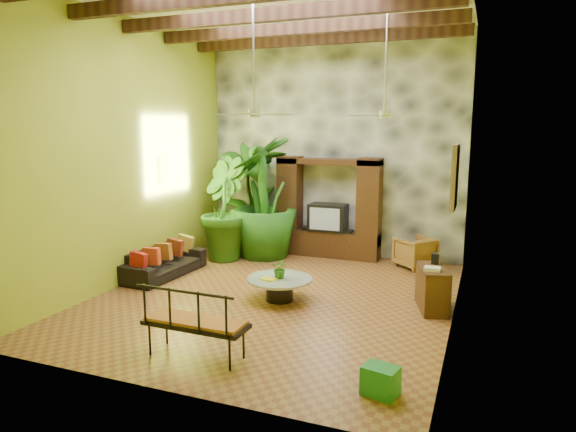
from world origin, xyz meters
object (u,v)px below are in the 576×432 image
at_px(ceiling_fan_front, 254,100).
at_px(coffee_table, 280,286).
at_px(tall_plant_a, 249,195).
at_px(entertainment_center, 328,215).
at_px(sofa, 164,262).
at_px(tall_plant_b, 222,208).
at_px(tall_plant_c, 264,198).
at_px(iron_bench, 192,319).
at_px(side_console, 432,289).
at_px(green_bin, 380,381).
at_px(ceiling_fan_back, 385,103).
at_px(wicker_armchair, 415,252).

xyz_separation_m(ceiling_fan_front, coffee_table, (0.33, 0.25, -3.15)).
bearing_deg(ceiling_fan_front, tall_plant_a, 117.16).
distance_m(entertainment_center, sofa, 3.85).
relative_size(tall_plant_b, tall_plant_c, 0.84).
distance_m(tall_plant_a, iron_bench, 6.18).
distance_m(side_console, green_bin, 3.04).
bearing_deg(ceiling_fan_front, sofa, 162.02).
xyz_separation_m(ceiling_fan_back, tall_plant_a, (-3.61, 1.93, -2.07)).
height_order(ceiling_fan_front, tall_plant_b, ceiling_fan_front).
height_order(sofa, tall_plant_a, tall_plant_a).
bearing_deg(coffee_table, ceiling_fan_front, -142.71).
relative_size(tall_plant_a, green_bin, 6.94).
bearing_deg(entertainment_center, tall_plant_b, -153.24).
xyz_separation_m(iron_bench, green_bin, (2.45, -0.01, -0.38)).
xyz_separation_m(iron_bench, side_console, (2.69, 3.02, -0.19)).
xyz_separation_m(entertainment_center, green_bin, (2.41, -5.82, -0.80)).
bearing_deg(tall_plant_a, side_console, -30.82).
relative_size(iron_bench, green_bin, 3.67).
xyz_separation_m(coffee_table, side_console, (2.52, 0.50, 0.10)).
bearing_deg(sofa, wicker_armchair, -59.24).
bearing_deg(entertainment_center, side_console, -46.46).
relative_size(entertainment_center, sofa, 1.23).
bearing_deg(tall_plant_b, sofa, -104.99).
distance_m(wicker_armchair, tall_plant_c, 3.56).
xyz_separation_m(sofa, tall_plant_a, (0.60, 2.75, 1.05)).
xyz_separation_m(ceiling_fan_front, iron_bench, (0.16, -2.27, -2.86)).
relative_size(ceiling_fan_front, sofa, 0.96).
distance_m(ceiling_fan_front, sofa, 4.02).
relative_size(ceiling_fan_back, iron_bench, 1.32).
height_order(tall_plant_c, iron_bench, tall_plant_c).
bearing_deg(sofa, green_bin, -118.93).
bearing_deg(side_console, wicker_armchair, 86.81).
bearing_deg(sofa, tall_plant_c, -27.69).
relative_size(entertainment_center, wicker_armchair, 3.32).
bearing_deg(tall_plant_b, coffee_table, -43.68).
bearing_deg(side_console, sofa, 162.65).
bearing_deg(tall_plant_a, ceiling_fan_front, -62.84).
distance_m(wicker_armchair, tall_plant_b, 4.35).
bearing_deg(side_console, tall_plant_a, 132.20).
bearing_deg(tall_plant_b, entertainment_center, 26.76).
bearing_deg(tall_plant_b, wicker_armchair, 11.23).
bearing_deg(ceiling_fan_front, tall_plant_c, 111.44).
relative_size(wicker_armchair, green_bin, 1.88).
distance_m(ceiling_fan_back, iron_bench, 5.09).
relative_size(coffee_table, side_console, 1.26).
bearing_deg(iron_bench, green_bin, 0.56).
bearing_deg(sofa, entertainment_center, -40.97).
height_order(ceiling_fan_back, tall_plant_a, ceiling_fan_back).
relative_size(coffee_table, iron_bench, 0.80).
height_order(tall_plant_c, green_bin, tall_plant_c).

